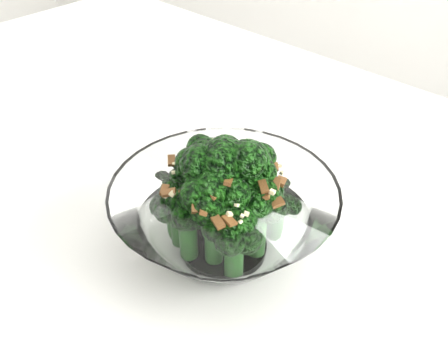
% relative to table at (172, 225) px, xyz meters
% --- Properties ---
extents(table, '(1.40, 1.17, 0.75)m').
position_rel_table_xyz_m(table, '(0.00, 0.00, 0.00)').
color(table, white).
rests_on(table, ground).
extents(broccoli_dish, '(0.20, 0.20, 0.12)m').
position_rel_table_xyz_m(broccoli_dish, '(0.10, -0.07, 0.12)').
color(broccoli_dish, white).
rests_on(broccoli_dish, table).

